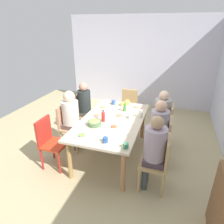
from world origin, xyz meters
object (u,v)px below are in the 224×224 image
chair_6 (159,161)px  bottle_1 (103,116)px  person_3 (85,104)px  cup_6 (113,102)px  chair_0 (50,140)px  plate_4 (114,127)px  person_4 (162,114)px  cup_3 (127,102)px  chair_5 (128,106)px  plate_2 (136,108)px  person_2 (158,127)px  bottle_0 (125,107)px  cup_1 (126,146)px  bottle_2 (141,113)px  bowl_0 (94,123)px  plate_1 (97,116)px  chair_1 (68,124)px  cup_0 (106,116)px  cup_5 (105,140)px  dining_table (112,123)px  plate_0 (103,108)px  plate_3 (120,116)px  plate_5 (82,136)px  cup_4 (122,104)px  chair_4 (165,124)px  person_6 (154,147)px  person_1 (71,115)px  chair_3 (82,112)px  chair_2 (163,139)px

chair_6 → bottle_1: 1.21m
person_3 → cup_6: person_3 is taller
chair_0 → plate_4: (-0.33, 1.04, 0.25)m
person_4 → cup_3: person_4 is taller
chair_5 → plate_2: chair_5 is taller
person_2 → bottle_0: person_2 is taller
cup_1 → bottle_2: (-1.05, 0.02, 0.05)m
plate_2 → cup_1: cup_1 is taller
bowl_0 → cup_6: (-1.03, 0.02, -0.00)m
chair_5 → plate_1: (1.27, -0.31, 0.25)m
person_4 → bottle_0: size_ratio=5.80×
chair_1 → bottle_2: bearing=100.0°
plate_2 → cup_0: bearing=-35.1°
bowl_0 → cup_5: bearing=38.5°
cup_1 → bottle_1: size_ratio=0.54×
dining_table → plate_1: size_ratio=8.18×
plate_0 → plate_1: 0.41m
bottle_2 → person_3: bearing=-106.0°
cup_1 → person_3: bearing=-138.0°
plate_3 → bowl_0: bearing=-33.3°
cup_3 → bottle_2: 0.68m
cup_3 → cup_5: bearing=1.8°
plate_4 → plate_5: (0.42, -0.39, 0.00)m
bottle_0 → plate_2: bearing=139.4°
chair_1 → cup_3: 1.32m
plate_0 → cup_4: size_ratio=1.83×
chair_4 → cup_4: (-0.09, -0.92, 0.28)m
plate_3 → bottle_1: (0.29, -0.22, 0.09)m
person_4 → chair_4: bearing=90.0°
person_6 → bottle_2: 0.94m
person_1 → chair_3: bearing=-171.8°
chair_2 → cup_6: (-0.73, -1.12, 0.28)m
cup_0 → bottle_2: size_ratio=0.57×
plate_2 → plate_1: bearing=-45.3°
cup_0 → cup_3: (-0.76, 0.21, 0.01)m
bowl_0 → person_6: bearing=73.0°
chair_3 → chair_2: bearing=71.3°
chair_5 → bottle_0: bearing=8.0°
chair_6 → cup_5: (0.13, -0.78, 0.28)m
plate_1 → bowl_0: (0.34, 0.10, 0.03)m
person_1 → cup_1: size_ratio=10.65×
person_1 → cup_4: person_1 is taller
plate_3 → cup_6: cup_6 is taller
dining_table → chair_6: (0.62, 0.92, -0.16)m
plate_2 → chair_3: bearing=-88.3°
chair_4 → dining_table: bearing=-56.0°
chair_0 → person_6: 1.76m
chair_4 → chair_6: bearing=0.0°
person_6 → plate_0: size_ratio=5.48×
plate_0 → cup_5: 1.28m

